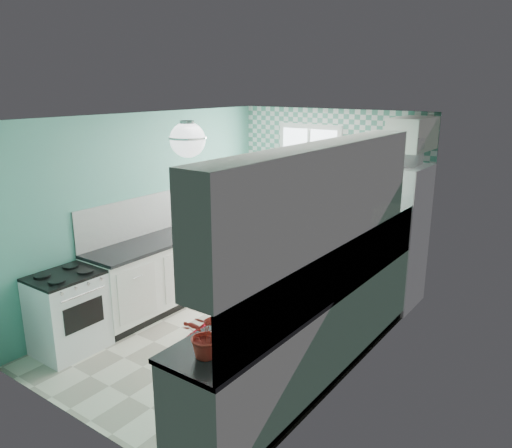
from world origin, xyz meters
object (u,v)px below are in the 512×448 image
Objects in this scene: ceiling_light at (188,139)px; sink at (351,266)px; stove at (68,311)px; fridge at (390,235)px; microwave at (396,151)px; potted_plant at (208,335)px; fruit_bowl at (228,340)px.

ceiling_light is 2.21m from sink.
fridge is at bearing 57.78° from stove.
fridge is 4.04m from stove.
microwave reaches higher than stove.
potted_plant is at bearing -7.09° from stove.
microwave reaches higher than fruit_bowl.
microwave is (2.31, 3.28, 1.57)m from stove.
microwave is (-0.09, 3.48, 1.05)m from fruit_bowl.
sink reaches higher than fruit_bowl.
ceiling_light is at bearing 64.88° from microwave.
fridge is 1.37m from sink.
ceiling_light reaches higher than sink.
microwave is at bearing 91.48° from fruit_bowl.
ceiling_light is 0.40× the size of stove.
microwave is at bearing 57.78° from stove.
ceiling_light is 3.13m from fridge.
fruit_bowl is at bearing -1.76° from stove.
stove is 2.95× the size of fruit_bowl.
microwave is at bearing 91.39° from potted_plant.
sink is 1.75m from microwave.
fridge reaches higher than stove.
potted_plant is (2.40, -0.42, 0.66)m from stove.
potted_plant is 0.59× the size of microwave.
fruit_bowl reaches higher than stove.
fridge is 2.14× the size of stove.
microwave is (-0.09, 1.36, 1.09)m from sink.
fruit_bowl is at bearing -87.92° from fridge.
sink is at bearing 45.27° from ceiling_light.
ceiling_light is 2.04m from potted_plant.
potted_plant is (0.09, -3.71, 0.19)m from fridge.
stove is 2.52m from potted_plant.
microwave reaches higher than sink.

